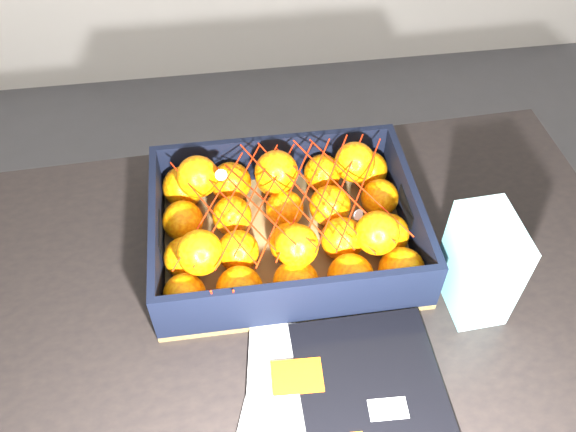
{
  "coord_description": "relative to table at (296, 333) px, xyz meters",
  "views": [
    {
      "loc": [
        -0.24,
        -0.49,
        1.58
      ],
      "look_at": [
        -0.15,
        0.13,
        0.86
      ],
      "focal_mm": 37.29,
      "sensor_mm": 36.0,
      "label": 1
    }
  ],
  "objects": [
    {
      "name": "mesh_net",
      "position": [
        -0.01,
        0.11,
        0.22
      ],
      "size": [
        0.37,
        0.3,
        0.11
      ],
      "color": "red",
      "rests_on": "clementine_heap"
    },
    {
      "name": "magazine_stack",
      "position": [
        0.03,
        -0.19,
        0.11
      ],
      "size": [
        0.33,
        0.33,
        0.02
      ],
      "color": "silver",
      "rests_on": "table"
    },
    {
      "name": "room_shell",
      "position": [
        0.15,
        -0.04,
        0.6
      ],
      "size": [
        3.54,
        3.54,
        2.5
      ],
      "color": "#BCB6AE",
      "rests_on": "ground"
    },
    {
      "name": "retail_carton",
      "position": [
        0.28,
        -0.03,
        0.19
      ],
      "size": [
        0.09,
        0.12,
        0.18
      ],
      "primitive_type": "cube",
      "rotation": [
        0.0,
        0.0,
        0.05
      ],
      "color": "white",
      "rests_on": "table"
    },
    {
      "name": "clementine_heap",
      "position": [
        -0.0,
        0.12,
        0.16
      ],
      "size": [
        0.42,
        0.31,
        0.13
      ],
      "color": "orange",
      "rests_on": "produce_crate"
    },
    {
      "name": "produce_crate",
      "position": [
        -0.0,
        0.12,
        0.13
      ],
      "size": [
        0.45,
        0.33,
        0.11
      ],
      "color": "brown",
      "rests_on": "table"
    },
    {
      "name": "table",
      "position": [
        0.0,
        0.0,
        0.0
      ],
      "size": [
        1.23,
        0.85,
        0.75
      ],
      "color": "black",
      "rests_on": "ground"
    }
  ]
}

